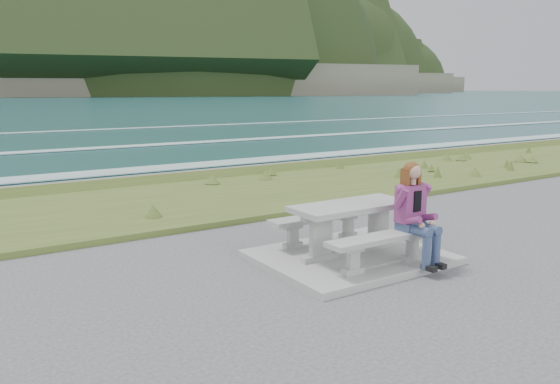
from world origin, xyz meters
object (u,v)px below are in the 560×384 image
Objects in this scene: bench_seaward at (322,221)px; seated_woman at (418,227)px; bench_landward at (384,242)px; picnic_table at (351,215)px.

bench_seaward is 1.29× the size of seated_woman.
seated_woman is (0.49, -0.13, 0.17)m from bench_landward.
bench_landward and bench_seaward have the same top height.
bench_seaward is at bearing 105.75° from seated_woman.
picnic_table is 0.74m from bench_seaward.
bench_landward is 1.40m from bench_seaward.
picnic_table is 1.00× the size of bench_seaward.
picnic_table is 1.29× the size of seated_woman.
bench_landward is 1.29× the size of seated_woman.
picnic_table is 1.00× the size of bench_landward.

